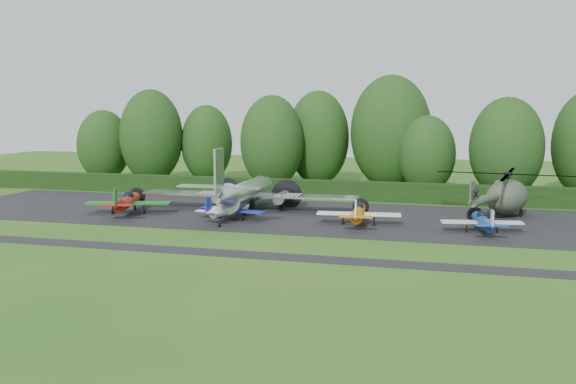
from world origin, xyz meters
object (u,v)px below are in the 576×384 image
(transport_plane, at_px, (245,193))
(light_plane_red, at_px, (127,202))
(light_plane_white, at_px, (230,209))
(helicopter, at_px, (507,194))
(light_plane_orange, at_px, (358,213))
(light_plane_blue, at_px, (483,221))

(transport_plane, xyz_separation_m, light_plane_red, (-9.87, -4.09, -0.63))
(light_plane_white, bearing_deg, helicopter, 6.57)
(light_plane_red, xyz_separation_m, light_plane_orange, (21.03, 0.17, -0.12))
(light_plane_blue, bearing_deg, helicopter, 85.67)
(light_plane_red, xyz_separation_m, helicopter, (33.00, 7.90, 0.91))
(transport_plane, relative_size, light_plane_blue, 3.18)
(light_plane_orange, bearing_deg, helicopter, 38.66)
(light_plane_red, bearing_deg, transport_plane, 37.85)
(transport_plane, height_order, light_plane_red, transport_plane)
(transport_plane, distance_m, light_plane_blue, 21.45)
(light_plane_blue, height_order, helicopter, helicopter)
(light_plane_red, relative_size, light_plane_blue, 1.23)
(light_plane_white, bearing_deg, light_plane_blue, -13.71)
(transport_plane, relative_size, light_plane_red, 2.58)
(light_plane_white, height_order, helicopter, helicopter)
(light_plane_blue, bearing_deg, light_plane_orange, -173.85)
(light_plane_white, height_order, light_plane_blue, light_plane_white)
(light_plane_red, height_order, light_plane_blue, light_plane_red)
(light_plane_blue, bearing_deg, light_plane_white, -170.60)
(transport_plane, height_order, light_plane_white, transport_plane)
(light_plane_white, xyz_separation_m, helicopter, (23.07, 8.12, 1.11))
(transport_plane, xyz_separation_m, light_plane_blue, (20.93, -4.64, -0.86))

